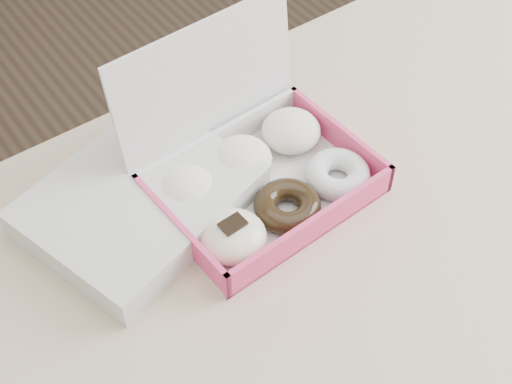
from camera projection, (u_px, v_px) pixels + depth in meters
table at (401, 251)px, 0.98m from camera, size 1.20×0.80×0.75m
donut_box at (254, 172)px, 0.93m from camera, size 0.28×0.25×0.20m
newspapers at (139, 200)px, 0.91m from camera, size 0.32×0.28×0.04m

